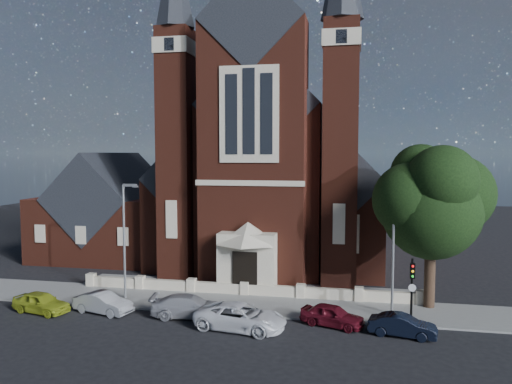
% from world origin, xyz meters
% --- Properties ---
extents(ground, '(120.00, 120.00, 0.00)m').
position_xyz_m(ground, '(0.00, 15.00, 0.00)').
color(ground, black).
rests_on(ground, ground).
extents(pavement_strip, '(60.00, 5.00, 0.12)m').
position_xyz_m(pavement_strip, '(0.00, 4.50, 0.00)').
color(pavement_strip, slate).
rests_on(pavement_strip, ground).
extents(forecourt_paving, '(26.00, 3.00, 0.14)m').
position_xyz_m(forecourt_paving, '(0.00, 8.50, 0.00)').
color(forecourt_paving, slate).
rests_on(forecourt_paving, ground).
extents(forecourt_wall, '(24.00, 0.40, 0.90)m').
position_xyz_m(forecourt_wall, '(0.00, 6.50, 0.00)').
color(forecourt_wall, '#BCAC95').
rests_on(forecourt_wall, ground).
extents(church, '(20.01, 34.90, 29.20)m').
position_xyz_m(church, '(-0.00, 22.94, 8.19)').
color(church, '#552216').
rests_on(church, ground).
extents(parish_hall, '(12.00, 12.20, 10.24)m').
position_xyz_m(parish_hall, '(-16.00, 18.00, 4.01)').
color(parish_hall, '#552216').
rests_on(parish_hall, ground).
extents(street_tree, '(6.40, 6.60, 10.70)m').
position_xyz_m(street_tree, '(12.60, 5.71, 6.96)').
color(street_tree, black).
rests_on(street_tree, ground).
extents(street_lamp_left, '(1.16, 0.22, 8.09)m').
position_xyz_m(street_lamp_left, '(-7.91, 4.00, 4.60)').
color(street_lamp_left, gray).
rests_on(street_lamp_left, ground).
extents(street_lamp_right, '(1.16, 0.22, 8.09)m').
position_xyz_m(street_lamp_right, '(10.09, 4.00, 4.60)').
color(street_lamp_right, gray).
rests_on(street_lamp_right, ground).
extents(traffic_signal, '(0.28, 0.42, 4.00)m').
position_xyz_m(traffic_signal, '(11.00, 2.43, 2.58)').
color(traffic_signal, black).
rests_on(traffic_signal, ground).
extents(car_lime_van, '(4.16, 2.39, 1.33)m').
position_xyz_m(car_lime_van, '(-11.96, 0.26, 0.67)').
color(car_lime_van, '#9DAD22').
rests_on(car_lime_van, ground).
extents(car_silver_a, '(4.20, 2.30, 1.31)m').
position_xyz_m(car_silver_a, '(-8.04, 0.96, 0.66)').
color(car_silver_a, gray).
rests_on(car_silver_a, ground).
extents(car_silver_b, '(5.00, 2.64, 1.38)m').
position_xyz_m(car_silver_b, '(-2.39, 1.29, 0.69)').
color(car_silver_b, '#98999F').
rests_on(car_silver_b, ground).
extents(car_white_suv, '(5.65, 3.26, 1.48)m').
position_xyz_m(car_white_suv, '(1.24, -0.22, 0.74)').
color(car_white_suv, white).
rests_on(car_white_suv, ground).
extents(car_dark_red, '(4.07, 2.67, 1.29)m').
position_xyz_m(car_dark_red, '(6.41, 1.39, 0.64)').
color(car_dark_red, maroon).
rests_on(car_dark_red, ground).
extents(car_navy, '(3.87, 1.95, 1.22)m').
position_xyz_m(car_navy, '(10.33, 0.47, 0.61)').
color(car_navy, black).
rests_on(car_navy, ground).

